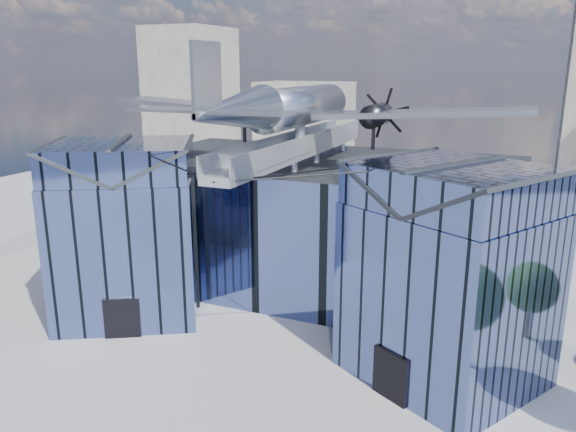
% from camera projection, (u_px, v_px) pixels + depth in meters
% --- Properties ---
extents(ground_plane, '(120.00, 120.00, 0.00)m').
position_uv_depth(ground_plane, '(276.00, 331.00, 36.03)').
color(ground_plane, gray).
extents(museum, '(32.88, 24.50, 17.60)m').
position_uv_depth(museum, '(309.00, 226.00, 39.75)').
color(museum, '#44548C').
rests_on(museum, ground).
extents(bg_towers, '(77.00, 24.50, 26.00)m').
position_uv_depth(bg_towers, '(436.00, 114.00, 77.62)').
color(bg_towers, slate).
rests_on(bg_towers, ground).
extents(tree_side_w, '(3.95, 3.95, 4.86)m').
position_uv_depth(tree_side_w, '(72.00, 211.00, 52.65)').
color(tree_side_w, black).
rests_on(tree_side_w, ground).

